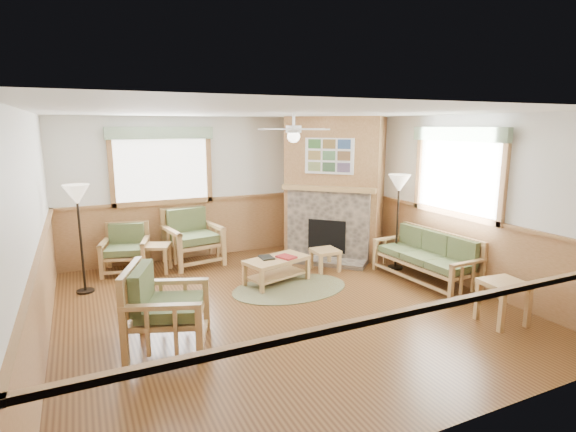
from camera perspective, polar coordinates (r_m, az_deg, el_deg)
name	(u,v)px	position (r m, az deg, el deg)	size (l,w,h in m)	color
floor	(283,306)	(6.54, -0.58, -11.38)	(6.00, 6.00, 0.01)	#563418
ceiling	(283,112)	(6.04, -0.63, 13.03)	(6.00, 6.00, 0.01)	white
wall_back	(220,187)	(8.93, -8.64, 3.68)	(6.00, 0.02, 2.70)	white
wall_front	(444,280)	(3.72, 19.14, -7.68)	(6.00, 0.02, 2.70)	white
wall_left	(34,235)	(5.64, -29.59, -2.17)	(0.02, 6.00, 2.70)	white
wall_right	(449,199)	(7.86, 19.72, 2.10)	(0.02, 6.00, 2.70)	white
wainscot	(283,269)	(6.35, -0.59, -6.75)	(6.00, 6.00, 1.10)	olive
fireplace	(335,187)	(8.89, 5.96, 3.71)	(2.20, 2.20, 2.70)	olive
window_back	(160,126)	(8.57, -16.00, 10.97)	(1.90, 0.16, 1.50)	white
window_right	(462,126)	(7.60, 21.18, 10.66)	(0.16, 1.90, 1.50)	white
ceiling_fan	(294,116)	(6.43, 0.72, 12.57)	(1.24, 1.24, 0.36)	white
sofa	(425,257)	(7.74, 17.01, -5.03)	(0.73, 1.77, 0.81)	#AB8450
armchair_back_left	(125,249)	(8.34, -19.97, -3.98)	(0.74, 0.74, 0.83)	#AB8450
armchair_back_right	(193,237)	(8.49, -11.97, -2.62)	(0.91, 0.91, 1.02)	#AB8450
armchair_left	(168,307)	(5.43, -15.03, -11.07)	(0.87, 0.87, 0.97)	#AB8450
coffee_table	(277,270)	(7.37, -1.44, -6.93)	(1.05, 0.52, 0.42)	#AB8450
end_table_chairs	(157,258)	(8.23, -16.26, -5.17)	(0.44, 0.42, 0.49)	#AB8450
end_table_sofa	(502,302)	(6.53, 25.58, -9.86)	(0.51, 0.49, 0.57)	#AB8450
footstool	(325,260)	(8.03, 4.74, -5.57)	(0.44, 0.44, 0.38)	#AB8450
braided_rug	(290,288)	(7.18, 0.24, -9.17)	(1.87, 1.87, 0.01)	brown
floor_lamp_left	(81,239)	(7.49, -24.83, -2.70)	(0.39, 0.39, 1.68)	black
floor_lamp_right	(397,222)	(8.18, 13.72, -0.75)	(0.39, 0.39, 1.71)	black
book_red	(286,256)	(7.32, -0.22, -5.11)	(0.22, 0.30, 0.03)	maroon
book_dark	(266,257)	(7.31, -2.76, -5.18)	(0.20, 0.27, 0.03)	black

